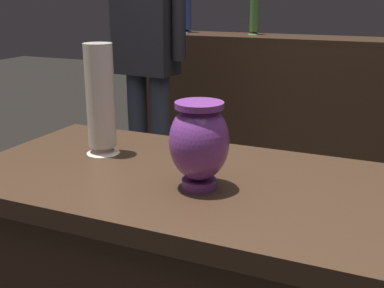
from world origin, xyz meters
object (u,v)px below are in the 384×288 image
at_px(shelf_vase_left, 255,14).
at_px(vase_tall_behind, 101,101).
at_px(visitor_near_left, 147,42).
at_px(vase_centerpiece, 199,142).
at_px(shelf_vase_far_left, 186,10).

bearing_deg(shelf_vase_left, vase_tall_behind, -84.49).
bearing_deg(visitor_near_left, vase_centerpiece, 128.48).
distance_m(shelf_vase_left, visitor_near_left, 1.08).
xyz_separation_m(vase_centerpiece, shelf_vase_left, (-0.59, 2.33, 0.21)).
relative_size(vase_centerpiece, shelf_vase_far_left, 0.66).
xyz_separation_m(shelf_vase_left, visitor_near_left, (-0.27, -1.04, -0.11)).
height_order(shelf_vase_far_left, visitor_near_left, visitor_near_left).
bearing_deg(vase_centerpiece, vase_tall_behind, 159.87).
bearing_deg(vase_tall_behind, shelf_vase_far_left, 108.52).
xyz_separation_m(vase_centerpiece, vase_tall_behind, (-0.38, 0.14, 0.04)).
relative_size(vase_tall_behind, visitor_near_left, 0.19).
bearing_deg(vase_centerpiece, visitor_near_left, 123.75).
height_order(shelf_vase_left, visitor_near_left, visitor_near_left).
height_order(vase_tall_behind, visitor_near_left, visitor_near_left).
distance_m(vase_tall_behind, shelf_vase_left, 2.20).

